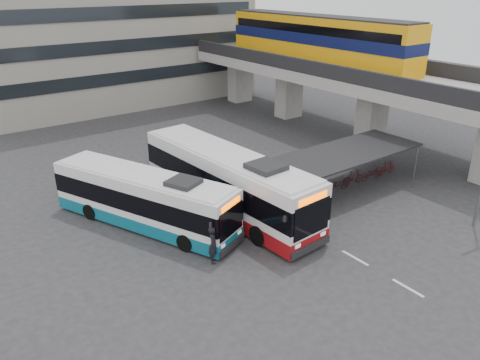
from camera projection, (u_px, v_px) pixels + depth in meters
ground at (276, 248)px, 23.69m from camera, size 120.00×120.00×0.00m
viaduct at (326, 58)px, 40.41m from camera, size 8.00×32.00×9.68m
bike_shelter at (347, 167)px, 29.96m from camera, size 10.00×4.00×2.54m
road_markings at (355, 258)px, 22.85m from camera, size 0.15×7.60×0.01m
bus_main at (227, 182)px, 26.97m from camera, size 3.60×13.16×3.85m
bus_teal at (144, 200)px, 25.38m from camera, size 6.55×11.19×3.29m
pedestrian at (213, 245)px, 22.17m from camera, size 0.79×0.83×1.92m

